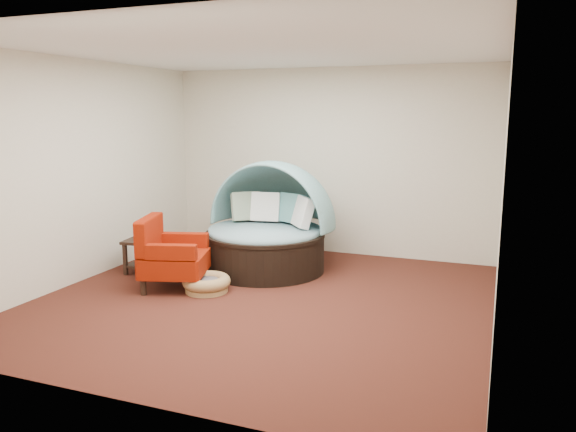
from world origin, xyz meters
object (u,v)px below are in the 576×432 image
(canopy_daybed, at_px, (268,220))
(side_table, at_px, (145,251))
(pet_basket, at_px, (207,283))
(red_armchair, at_px, (170,256))

(canopy_daybed, relative_size, side_table, 3.48)
(pet_basket, distance_m, red_armchair, 0.58)
(pet_basket, height_order, side_table, side_table)
(red_armchair, xyz_separation_m, side_table, (-0.70, 0.48, -0.11))
(pet_basket, xyz_separation_m, side_table, (-1.19, 0.46, 0.19))
(red_armchair, bearing_deg, pet_basket, -14.60)
(side_table, bearing_deg, red_armchair, -34.05)
(canopy_daybed, bearing_deg, pet_basket, -97.99)
(canopy_daybed, distance_m, pet_basket, 1.38)
(canopy_daybed, height_order, side_table, canopy_daybed)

